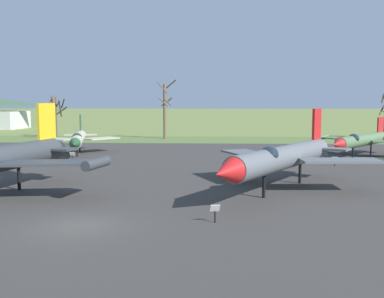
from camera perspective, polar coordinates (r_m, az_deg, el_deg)
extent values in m
plane|color=olive|center=(23.16, -13.85, -9.37)|extent=(600.00, 600.00, 0.00)
cube|color=#383533|center=(38.33, -6.99, -3.06)|extent=(86.65, 53.06, 0.05)
cube|color=#556C35|center=(70.37, -2.44, 1.16)|extent=(146.65, 12.00, 0.06)
cylinder|color=#565B60|center=(31.42, 11.33, -1.03)|extent=(8.51, 12.51, 1.58)
cone|color=red|center=(24.51, 4.15, -2.93)|extent=(2.22, 2.36, 1.45)
cylinder|color=black|center=(38.08, 15.57, 0.10)|extent=(1.40, 1.32, 1.11)
ellipsoid|color=#19232D|center=(29.28, 9.58, -0.66)|extent=(1.16, 2.18, 1.09)
cube|color=#565B60|center=(34.13, 7.06, -0.60)|extent=(4.10, 5.60, 0.15)
cube|color=#565B60|center=(31.63, 17.96, -1.38)|extent=(5.26, 2.43, 0.15)
cube|color=red|center=(37.12, 15.23, 3.03)|extent=(0.97, 1.42, 2.38)
cube|color=#565B60|center=(37.58, 12.97, 0.27)|extent=(2.70, 2.44, 0.15)
cube|color=#565B60|center=(36.63, 17.18, 0.01)|extent=(2.70, 2.44, 0.15)
cylinder|color=black|center=(28.94, 8.91, -4.66)|extent=(0.21, 0.21, 1.48)
cylinder|color=black|center=(34.40, 13.25, -3.03)|extent=(0.21, 0.21, 1.48)
cylinder|color=black|center=(23.03, 2.87, -8.49)|extent=(0.08, 0.08, 0.61)
cube|color=white|center=(22.92, 2.88, -7.34)|extent=(0.52, 0.34, 0.37)
cylinder|color=black|center=(36.46, -16.60, 0.03)|extent=(1.36, 1.17, 1.17)
cube|color=#33383D|center=(29.37, -17.16, -1.66)|extent=(5.92, 3.11, 0.16)
cylinder|color=#33383D|center=(28.39, -11.78, -1.77)|extent=(1.24, 2.76, 0.63)
cube|color=yellow|center=(35.43, -17.63, 3.32)|extent=(0.68, 2.02, 2.63)
cube|color=#33383D|center=(36.23, -19.22, 0.11)|extent=(2.15, 1.95, 0.16)
cube|color=#33383D|center=(34.83, -15.88, -0.02)|extent=(2.15, 1.95, 0.16)
cylinder|color=black|center=(33.11, -20.69, -3.54)|extent=(0.22, 0.22, 1.57)
cylinder|color=#B7B293|center=(52.89, -13.95, 1.24)|extent=(3.69, 10.73, 1.24)
cone|color=#234C2D|center=(46.63, -14.41, 0.59)|extent=(1.54, 2.07, 1.14)
cylinder|color=black|center=(58.47, -13.62, 1.70)|extent=(1.00, 0.86, 0.87)
ellipsoid|color=#19232D|center=(50.70, -14.10, 1.42)|extent=(0.95, 1.79, 0.90)
cube|color=#B7B293|center=(54.43, -16.49, 1.20)|extent=(4.30, 3.36, 0.12)
cube|color=#B7B293|center=(54.13, -11.21, 1.31)|extent=(4.22, 4.27, 0.12)
cube|color=#234C2D|center=(57.72, -13.69, 3.22)|extent=(0.41, 1.17, 1.93)
cube|color=#B7B293|center=(57.72, -14.75, 1.71)|extent=(1.91, 1.51, 0.12)
cube|color=#B7B293|center=(57.59, -12.58, 1.75)|extent=(1.91, 1.51, 0.12)
cylinder|color=black|center=(50.66, -14.07, -0.33)|extent=(0.17, 0.17, 1.16)
cylinder|color=black|center=(55.34, -13.77, 0.21)|extent=(0.17, 0.17, 1.16)
cylinder|color=black|center=(45.64, -14.64, -1.27)|extent=(0.08, 0.08, 0.79)
cube|color=white|center=(45.57, -14.66, -0.58)|extent=(0.47, 0.22, 0.35)
cylinder|color=#4C6B47|center=(52.25, 20.43, 1.03)|extent=(7.97, 9.34, 1.27)
cone|color=#B21E1E|center=(46.51, 17.55, 0.55)|extent=(1.86, 1.91, 1.17)
cylinder|color=black|center=(57.63, 22.57, 1.39)|extent=(1.13, 1.11, 0.89)
ellipsoid|color=#19232D|center=(50.05, 19.44, 1.26)|extent=(1.00, 1.89, 0.94)
cube|color=#4C6B47|center=(54.77, 18.03, 1.23)|extent=(4.16, 5.31, 0.12)
cylinder|color=#4C6B47|center=(56.28, 16.00, 1.42)|extent=(1.66, 1.88, 0.48)
cube|color=#B21E1E|center=(56.78, 22.35, 2.83)|extent=(1.13, 1.33, 1.69)
cube|color=#4C6B47|center=(57.24, 21.18, 1.51)|extent=(2.18, 2.09, 0.12)
cylinder|color=black|center=(50.13, 19.34, -0.54)|extent=(0.17, 0.17, 1.19)
cylinder|color=black|center=(54.62, 21.33, -0.10)|extent=(0.17, 0.17, 1.19)
cylinder|color=black|center=(44.19, 17.29, -1.74)|extent=(0.08, 0.08, 0.57)
cube|color=white|center=(44.13, 17.31, -1.16)|extent=(0.60, 0.31, 0.36)
cylinder|color=#42382D|center=(78.20, -16.62, 3.79)|extent=(0.49, 0.49, 6.55)
cylinder|color=#42382D|center=(79.40, -16.14, 4.42)|extent=(2.96, 0.76, 1.99)
cylinder|color=#42382D|center=(78.10, -17.03, 5.87)|extent=(0.70, 1.14, 1.45)
cylinder|color=#42382D|center=(78.00, -16.05, 4.87)|extent=(0.50, 1.87, 2.78)
cylinder|color=#42382D|center=(78.39, -15.73, 5.46)|extent=(1.50, 2.43, 1.67)
cylinder|color=brown|center=(75.84, -16.78, 3.70)|extent=(0.40, 0.40, 6.49)
cylinder|color=brown|center=(75.47, -17.56, 4.78)|extent=(1.46, 1.80, 1.56)
cylinder|color=brown|center=(76.36, -16.97, 5.92)|extent=(1.20, 0.95, 1.28)
cylinder|color=brown|center=(75.40, -17.57, 4.67)|extent=(1.68, 1.84, 2.45)
cylinder|color=brown|center=(76.07, -16.29, 5.43)|extent=(1.23, 1.36, 1.15)
cylinder|color=brown|center=(74.85, -16.88, 5.02)|extent=(1.94, 0.66, 1.29)
cylinder|color=brown|center=(71.98, -3.40, 4.65)|extent=(0.48, 0.48, 8.54)
cylinder|color=brown|center=(72.99, -2.79, 7.92)|extent=(2.35, 1.58, 1.80)
cylinder|color=brown|center=(72.79, -3.14, 5.87)|extent=(1.94, 0.76, 1.52)
cylinder|color=brown|center=(71.47, -3.01, 5.81)|extent=(1.09, 1.30, 1.15)
cylinder|color=brown|center=(71.25, -3.57, 5.83)|extent=(1.60, 0.45, 1.44)
cylinder|color=brown|center=(71.22, -3.71, 7.62)|extent=(1.78, 0.76, 1.94)
cylinder|color=brown|center=(78.08, 22.63, 5.89)|extent=(0.97, 1.20, 1.64)
cylinder|color=brown|center=(78.20, 22.50, 4.48)|extent=(1.21, 1.32, 1.47)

